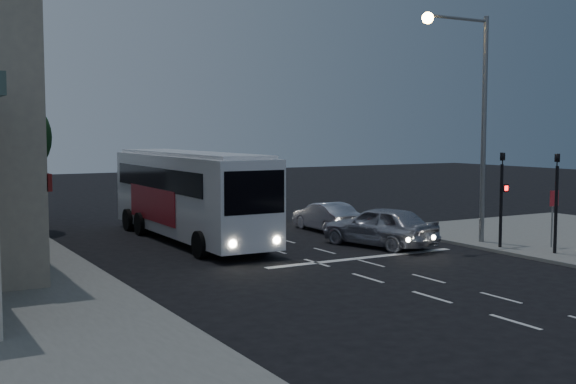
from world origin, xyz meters
TOP-DOWN VIEW (x-y plane):
  - ground at (0.00, 0.00)m, footprint 120.00×120.00m
  - road_markings at (1.29, 3.31)m, footprint 8.00×30.55m
  - tour_bus at (-1.90, 9.07)m, footprint 2.88×12.16m
  - car_suv at (4.08, 3.80)m, footprint 3.13×5.15m
  - car_sedan_a at (4.63, 8.62)m, footprint 1.59×4.12m
  - car_sedan_b at (3.74, 14.77)m, footprint 2.58×4.83m
  - car_sedan_c at (4.40, 19.64)m, footprint 3.73×5.72m
  - traffic_signal_main at (7.60, 0.78)m, footprint 0.25×0.35m
  - traffic_signal_side at (8.30, -1.20)m, footprint 0.18×0.15m
  - regulatory_sign at (9.30, -0.24)m, footprint 0.45×0.12m
  - streetlight at (7.34, 2.20)m, footprint 3.32×0.44m
  - street_tree at (-8.21, 15.02)m, footprint 4.00×4.00m

SIDE VIEW (x-z plane):
  - ground at x=0.00m, z-range 0.00..0.00m
  - road_markings at x=1.29m, z-range 0.00..0.01m
  - car_sedan_b at x=3.74m, z-range 0.00..1.33m
  - car_sedan_a at x=4.63m, z-range 0.00..1.34m
  - car_sedan_c at x=4.40m, z-range 0.00..1.46m
  - car_suv at x=4.08m, z-range 0.00..1.64m
  - regulatory_sign at x=9.30m, z-range 0.50..2.70m
  - tour_bus at x=-1.90m, z-range 0.15..3.88m
  - traffic_signal_main at x=7.60m, z-range 0.37..4.47m
  - traffic_signal_side at x=8.30m, z-range 0.37..4.47m
  - street_tree at x=-8.21m, z-range 1.40..7.60m
  - streetlight at x=7.34m, z-range 1.23..10.23m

